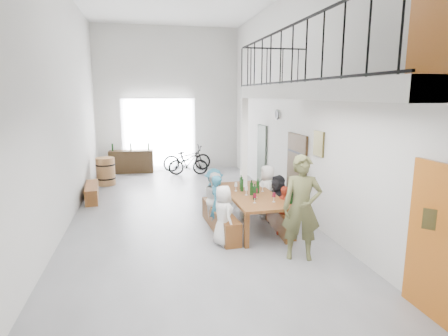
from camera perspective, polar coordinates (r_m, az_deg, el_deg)
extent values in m
plane|color=slate|center=(9.38, -5.53, -7.25)|extent=(12.00, 12.00, 0.00)
plane|color=silver|center=(14.89, -8.48, 10.24)|extent=(5.50, 0.00, 5.50)
plane|color=silver|center=(3.02, 6.99, 7.27)|extent=(5.50, 0.00, 5.50)
plane|color=silver|center=(9.03, -23.71, 8.94)|extent=(0.00, 12.00, 12.00)
plane|color=silver|center=(9.61, 10.90, 9.74)|extent=(0.00, 12.00, 12.00)
cube|color=white|center=(14.88, -9.85, 4.99)|extent=(2.80, 0.08, 2.80)
cube|color=#9E4F12|center=(5.73, 29.42, -9.73)|extent=(0.06, 0.95, 2.10)
cube|color=#352413|center=(9.51, 10.94, -0.90)|extent=(0.06, 1.10, 2.00)
cube|color=#343E32|center=(12.09, 5.78, 1.79)|extent=(0.06, 0.80, 2.00)
cube|color=#9E4F12|center=(5.82, 29.71, 21.15)|extent=(0.06, 0.90, 1.95)
cube|color=#463E1C|center=(8.39, 14.22, 3.60)|extent=(0.04, 0.45, 0.55)
cylinder|color=white|center=(10.72, 8.12, 8.08)|extent=(0.04, 0.28, 0.28)
cube|color=white|center=(6.39, 16.03, 11.16)|extent=(1.50, 5.60, 0.25)
cube|color=black|center=(6.17, 10.14, 20.57)|extent=(0.03, 5.60, 0.03)
cube|color=black|center=(6.09, 9.87, 12.85)|extent=(0.03, 5.60, 0.03)
cube|color=black|center=(9.00, 7.68, 17.60)|extent=(1.50, 0.03, 0.03)
cube|color=white|center=(8.84, 3.04, 1.26)|extent=(0.14, 0.14, 2.88)
cube|color=brown|center=(8.34, 4.18, -4.13)|extent=(1.07, 2.49, 0.06)
cube|color=brown|center=(7.37, 3.48, -9.42)|extent=(0.09, 0.09, 0.73)
cube|color=brown|center=(7.65, 9.65, -8.78)|extent=(0.09, 0.09, 0.73)
cube|color=brown|center=(9.32, -0.34, -4.97)|extent=(0.09, 0.09, 0.73)
cube|color=brown|center=(9.54, 4.65, -4.63)|extent=(0.09, 0.09, 0.73)
cube|color=brown|center=(8.30, -0.61, -7.89)|extent=(0.46, 2.14, 0.49)
cube|color=brown|center=(8.73, 7.94, -7.08)|extent=(0.39, 2.08, 0.48)
cylinder|color=black|center=(8.18, 4.21, -2.94)|extent=(0.07, 0.07, 0.35)
cylinder|color=black|center=(8.34, 5.19, -2.68)|extent=(0.07, 0.07, 0.35)
cylinder|color=black|center=(7.85, 4.69, -3.56)|extent=(0.07, 0.07, 0.35)
cylinder|color=black|center=(8.66, 2.62, -2.13)|extent=(0.07, 0.07, 0.35)
cylinder|color=black|center=(8.49, 2.75, -2.40)|extent=(0.07, 0.07, 0.35)
cube|color=brown|center=(11.32, -19.48, -3.51)|extent=(0.48, 1.56, 0.43)
cylinder|color=#986137|center=(12.97, -17.59, -0.49)|extent=(0.61, 0.61, 0.91)
cylinder|color=black|center=(13.01, -17.53, -1.47)|extent=(0.62, 0.62, 0.05)
cylinder|color=black|center=(12.92, -17.65, 0.50)|extent=(0.62, 0.62, 0.05)
cube|color=#352413|center=(14.73, -13.92, 0.95)|extent=(1.66, 0.56, 0.86)
cylinder|color=black|center=(14.69, -16.63, 3.05)|extent=(0.06, 0.06, 0.28)
cylinder|color=black|center=(14.66, -14.02, 3.16)|extent=(0.06, 0.06, 0.28)
cylinder|color=black|center=(14.55, -11.42, 3.21)|extent=(0.06, 0.06, 0.28)
imported|color=white|center=(7.44, -0.14, -7.24)|extent=(0.53, 0.67, 1.21)
imported|color=#286C87|center=(8.13, -0.99, -5.47)|extent=(0.41, 0.52, 1.26)
imported|color=white|center=(8.53, -1.35, -4.73)|extent=(0.60, 0.69, 1.24)
imported|color=#286C87|center=(9.01, -1.56, -3.92)|extent=(0.55, 0.84, 1.22)
imported|color=#A7311C|center=(8.07, 9.12, -6.43)|extent=(0.50, 0.68, 1.07)
imported|color=black|center=(8.59, 8.13, -4.91)|extent=(0.58, 1.15, 1.19)
imported|color=white|center=(9.13, 6.59, -3.56)|extent=(0.49, 0.68, 1.29)
imported|color=brown|center=(6.88, 11.76, -5.96)|extent=(0.81, 0.66, 1.91)
imported|color=#20511E|center=(10.54, 7.34, -3.94)|extent=(0.51, 0.47, 0.45)
imported|color=black|center=(14.75, -5.65, 1.50)|extent=(1.96, 0.87, 0.99)
imported|color=black|center=(13.98, -5.49, 0.74)|extent=(1.51, 0.59, 0.88)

